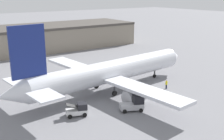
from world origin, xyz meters
TOP-DOWN VIEW (x-y plane):
  - ground_plane at (0.00, 0.00)m, footprint 400.00×400.00m
  - airplane at (-1.06, -0.10)m, footprint 39.97×34.86m
  - ground_crew_worker at (8.58, -5.20)m, footprint 0.37×0.37m
  - baggage_tug at (-2.55, -9.37)m, footprint 3.85×2.98m
  - belt_loader_truck at (-10.25, -6.12)m, footprint 3.36×2.68m

SIDE VIEW (x-z plane):
  - ground_plane at x=0.00m, z-range 0.00..0.00m
  - belt_loader_truck at x=-10.25m, z-range -0.06..1.85m
  - ground_crew_worker at x=8.58m, z-range 0.06..1.75m
  - baggage_tug at x=-2.55m, z-range -0.12..2.25m
  - airplane at x=-1.06m, z-range -2.96..10.00m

